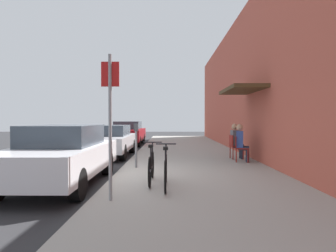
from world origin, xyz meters
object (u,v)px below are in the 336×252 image
parked_car_1 (109,140)px  cafe_chair_0 (240,147)px  parking_meter (136,142)px  bicycle_1 (151,167)px  parked_car_0 (62,154)px  street_sign (110,115)px  seated_patron_1 (236,140)px  bicycle_0 (166,171)px  cafe_chair_1 (234,145)px  parked_car_2 (128,133)px  seated_patron_0 (241,141)px

parked_car_1 → cafe_chair_0: (4.94, -2.40, -0.07)m
parking_meter → bicycle_1: parking_meter is taller
parked_car_0 → street_sign: bearing=-49.8°
parking_meter → seated_patron_1: bearing=30.5°
street_sign → bicycle_0: street_sign is taller
cafe_chair_0 → cafe_chair_1: bearing=90.1°
parked_car_1 → parked_car_2: parked_car_2 is taller
seated_patron_1 → parking_meter: bearing=-149.5°
cafe_chair_0 → parked_car_0: bearing=-147.9°
seated_patron_0 → seated_patron_1: bearing=90.0°
parked_car_1 → cafe_chair_1: (4.93, -1.61, -0.07)m
parked_car_2 → bicycle_0: 12.18m
parked_car_1 → cafe_chair_0: 5.49m
parked_car_2 → seated_patron_0: bearing=-58.2°
street_sign → bicycle_1: bearing=67.1°
street_sign → cafe_chair_0: 6.05m
seated_patron_0 → bicycle_0: bearing=-123.1°
seated_patron_0 → seated_patron_1: 0.81m
parked_car_1 → parking_meter: bearing=-66.9°
seated_patron_0 → street_sign: bearing=-125.7°
parked_car_1 → cafe_chair_1: size_ratio=5.06×
parked_car_0 → parked_car_1: size_ratio=1.00×
seated_patron_0 → parked_car_2: bearing=121.8°
cafe_chair_0 → seated_patron_1: 0.82m
parking_meter → cafe_chair_1: 3.95m
parked_car_0 → street_sign: 2.49m
bicycle_0 → cafe_chair_0: bicycle_0 is taller
bicycle_1 → cafe_chair_0: (2.80, 3.37, 0.14)m
parked_car_2 → cafe_chair_1: (4.93, -7.25, -0.13)m
street_sign → seated_patron_1: street_sign is taller
parked_car_0 → seated_patron_0: 5.87m
parked_car_1 → cafe_chair_1: 5.19m
parked_car_0 → cafe_chair_0: bearing=32.1°
bicycle_1 → seated_patron_1: (2.86, 4.17, 0.34)m
seated_patron_0 → parked_car_0: bearing=-148.3°
parked_car_0 → parked_car_1: bearing=90.0°
street_sign → bicycle_0: bearing=45.6°
parked_car_2 → parking_meter: size_ratio=3.33×
parked_car_2 → cafe_chair_1: bearing=-55.8°
parked_car_2 → bicycle_0: size_ratio=2.57×
parking_meter → bicycle_1: bearing=-74.7°
parked_car_0 → cafe_chair_0: 5.83m
parked_car_0 → seated_patron_0: bearing=31.7°
street_sign → seated_patron_0: 6.04m
parking_meter → bicycle_1: 2.25m
parked_car_0 → street_sign: street_sign is taller
bicycle_1 → seated_patron_0: size_ratio=1.33×
seated_patron_1 → seated_patron_0: bearing=-90.0°
bicycle_1 → parking_meter: bearing=105.3°
parked_car_1 → parked_car_0: bearing=-90.0°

